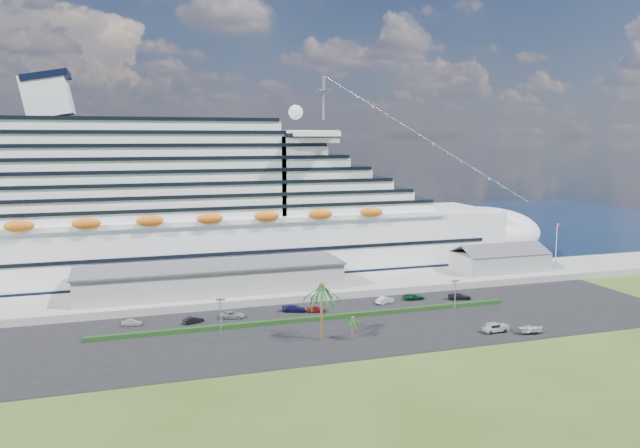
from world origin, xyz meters
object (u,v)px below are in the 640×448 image
object	(u,v)px
pickup_truck	(495,327)
parked_car_3	(294,308)
cruise_ship	(211,215)
boat_trailer	(531,328)

from	to	relation	value
pickup_truck	parked_car_3	bearing A→B (deg)	142.24
cruise_ship	pickup_truck	size ratio (longest dim) A/B	37.13
boat_trailer	parked_car_3	bearing A→B (deg)	144.00
cruise_ship	boat_trailer	size ratio (longest dim) A/B	33.55
cruise_ship	pickup_truck	xyz separation A→B (m)	(44.63, -66.00, -15.59)
boat_trailer	pickup_truck	bearing A→B (deg)	155.15
cruise_ship	pickup_truck	bearing A→B (deg)	-55.93
parked_car_3	pickup_truck	world-z (taller)	pickup_truck
parked_car_3	pickup_truck	bearing A→B (deg)	-106.90
parked_car_3	pickup_truck	distance (m)	41.76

